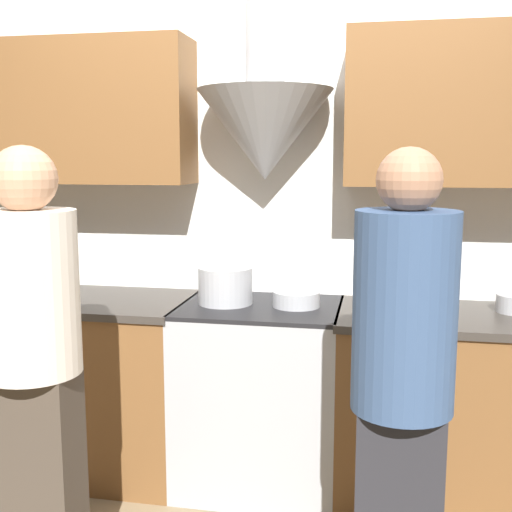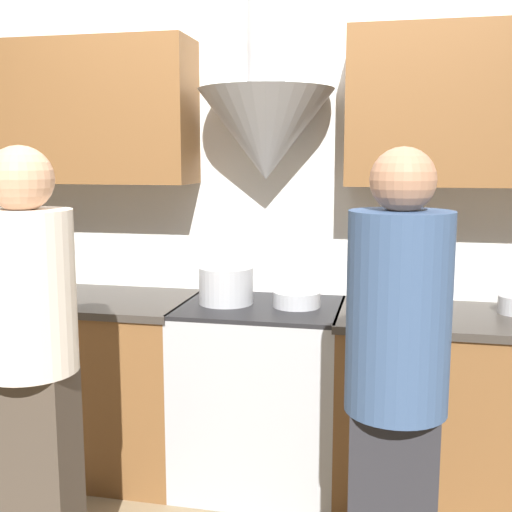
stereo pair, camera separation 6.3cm
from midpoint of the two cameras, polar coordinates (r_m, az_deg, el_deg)
The scene contains 11 objects.
wall_back at distance 3.21m, azimuth 1.65°, elevation 6.97°, with size 8.40×0.64×2.60m.
counter_left at distance 3.50m, azimuth -16.28°, elevation -10.52°, with size 1.35×0.62×0.89m.
counter_right at distance 3.13m, azimuth 19.60°, elevation -12.97°, with size 1.26×0.62×0.89m.
stove_range at distance 3.16m, azimuth 0.98°, elevation -12.22°, with size 0.75×0.60×0.89m.
wine_bottle_3 at distance 3.53m, azimuth -21.01°, elevation -0.92°, with size 0.07×0.07×0.32m.
wine_bottle_4 at distance 3.47m, azimuth -19.88°, elevation -0.84°, with size 0.08×0.08×0.34m.
stock_pot at distance 3.05m, azimuth -2.09°, elevation -2.62°, with size 0.26×0.26×0.17m.
mixing_bowl at distance 3.00m, azimuth 4.23°, elevation -3.83°, with size 0.22×0.22×0.07m.
orange_fruit at distance 2.95m, azimuth 11.49°, elevation -4.12°, with size 0.08×0.08×0.08m.
person_foreground_left at distance 2.34m, azimuth -18.71°, elevation -8.61°, with size 0.33×0.33×1.62m.
person_foreground_right at distance 2.07m, azimuth 13.21°, elevation -10.89°, with size 0.32×0.32×1.61m.
Camera 2 is at (0.60, -2.53, 1.58)m, focal length 45.00 mm.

